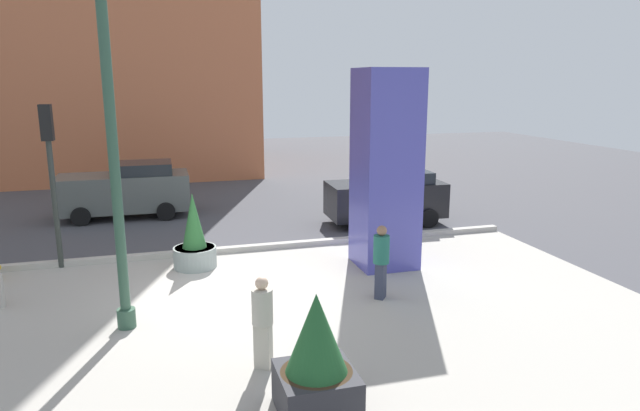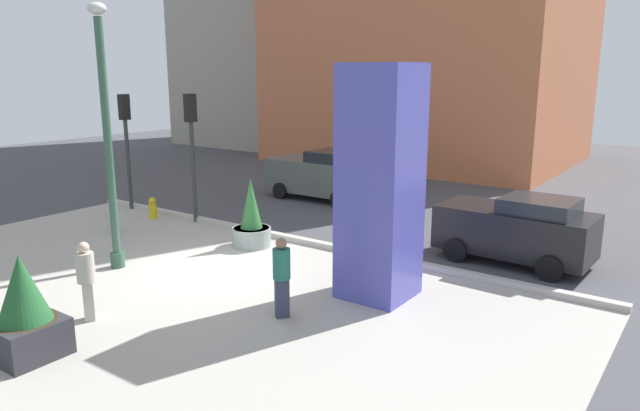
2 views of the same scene
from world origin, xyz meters
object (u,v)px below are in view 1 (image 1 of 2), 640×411
potted_plant_near_left (194,241)px  potted_plant_by_pillar (316,361)px  car_curb_west (387,197)px  lamp_post (115,170)px  pedestrian_by_curb (263,318)px  pedestrian_crossing (381,258)px  art_pillar_blue (386,170)px  car_curb_east (126,190)px  traffic_light_corner (50,159)px

potted_plant_near_left → potted_plant_by_pillar: bearing=-80.2°
potted_plant_near_left → car_curb_west: size_ratio=0.50×
lamp_post → pedestrian_by_curb: bearing=-45.3°
pedestrian_by_curb → pedestrian_crossing: 3.93m
pedestrian_by_curb → pedestrian_crossing: pedestrian_crossing is taller
art_pillar_blue → car_curb_east: (-6.80, 7.58, -1.58)m
potted_plant_by_pillar → pedestrian_by_curb: size_ratio=1.14×
lamp_post → traffic_light_corner: lamp_post is taller
lamp_post → car_curb_west: 10.68m
car_curb_east → pedestrian_crossing: car_curb_east is taller
potted_plant_by_pillar → traffic_light_corner: bearing=119.4°
car_curb_east → art_pillar_blue: bearing=-48.1°
car_curb_east → car_curb_west: bearing=-21.8°
pedestrian_by_curb → art_pillar_blue: bearing=48.2°
car_curb_west → car_curb_east: (-8.62, 3.45, 0.07)m
art_pillar_blue → potted_plant_near_left: (-4.87, 1.17, -1.85)m
art_pillar_blue → potted_plant_near_left: 5.33m
car_curb_east → pedestrian_by_curb: 12.48m
art_pillar_blue → potted_plant_by_pillar: art_pillar_blue is taller
car_curb_east → pedestrian_by_curb: bearing=-77.6°
car_curb_west → potted_plant_by_pillar: bearing=-117.8°
lamp_post → potted_plant_near_left: lamp_post is taller
traffic_light_corner → car_curb_west: traffic_light_corner is taller
potted_plant_near_left → traffic_light_corner: (-3.41, 0.98, 2.17)m
lamp_post → car_curb_east: (-0.36, 9.83, -2.20)m
traffic_light_corner → car_curb_east: traffic_light_corner is taller
car_curb_west → pedestrian_crossing: car_curb_west is taller
car_curb_west → pedestrian_by_curb: 10.55m
lamp_post → potted_plant_near_left: (1.58, 3.41, -2.47)m
art_pillar_blue → traffic_light_corner: bearing=165.4°
potted_plant_near_left → pedestrian_crossing: potted_plant_near_left is taller
art_pillar_blue → pedestrian_crossing: art_pillar_blue is taller
car_curb_west → potted_plant_near_left: bearing=-156.1°
pedestrian_by_curb → lamp_post: bearing=134.7°
potted_plant_by_pillar → potted_plant_near_left: (-1.26, 7.31, -0.13)m
car_curb_east → pedestrian_by_curb: (2.69, -12.18, -0.06)m
traffic_light_corner → pedestrian_crossing: (7.28, -4.36, -1.94)m
traffic_light_corner → potted_plant_by_pillar: bearing=-60.6°
potted_plant_by_pillar → pedestrian_crossing: bearing=56.3°
potted_plant_by_pillar → car_curb_east: 14.09m
potted_plant_by_pillar → car_curb_east: bearing=103.1°
potted_plant_near_left → car_curb_west: 7.31m
traffic_light_corner → potted_plant_near_left: bearing=-16.1°
potted_plant_by_pillar → car_curb_west: bearing=62.2°
car_curb_west → art_pillar_blue: bearing=-113.7°
potted_plant_by_pillar → potted_plant_near_left: size_ratio=0.94×
potted_plant_by_pillar → pedestrian_crossing: potted_plant_by_pillar is taller
lamp_post → potted_plant_by_pillar: bearing=-53.9°
potted_plant_near_left → traffic_light_corner: bearing=163.9°
potted_plant_by_pillar → pedestrian_crossing: (2.62, 3.93, 0.10)m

